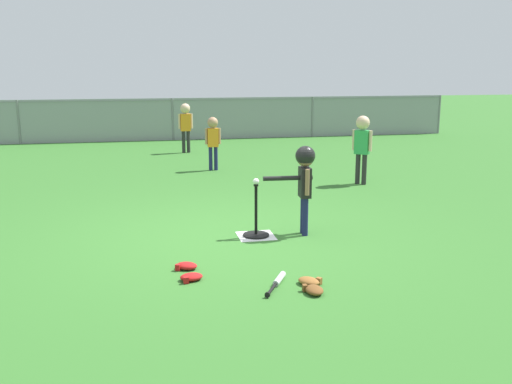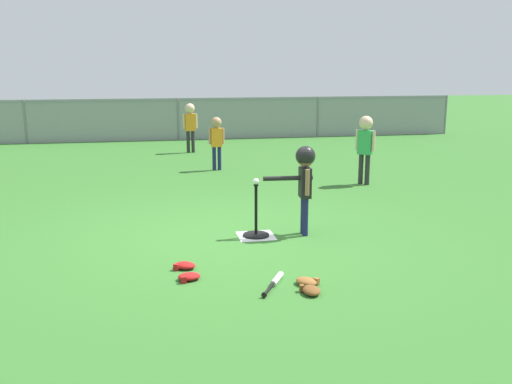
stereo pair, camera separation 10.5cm
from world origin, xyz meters
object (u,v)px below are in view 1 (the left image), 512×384
(fielder_deep_left, at_px, (185,121))
(fielder_deep_right, at_px, (213,136))
(glove_near_bats, at_px, (309,281))
(fielder_near_left, at_px, (362,140))
(glove_outfield_drop, at_px, (191,277))
(glove_by_plate, at_px, (314,290))
(glove_tossed_aside, at_px, (186,266))
(baseball_on_tee, at_px, (256,181))
(batter_child, at_px, (304,172))
(spare_bat_silver, at_px, (278,281))
(batting_tee, at_px, (256,228))

(fielder_deep_left, xyz_separation_m, fielder_deep_right, (0.33, -2.45, -0.07))
(fielder_deep_right, bearing_deg, glove_near_bats, -89.12)
(fielder_near_left, xyz_separation_m, glove_outfield_drop, (-3.34, -4.04, -0.73))
(fielder_deep_left, distance_m, glove_near_bats, 8.74)
(fielder_near_left, height_order, glove_outfield_drop, fielder_near_left)
(glove_by_plate, bearing_deg, fielder_deep_left, 92.58)
(glove_by_plate, bearing_deg, fielder_near_left, 63.67)
(fielder_deep_left, bearing_deg, glove_tossed_aside, -94.87)
(fielder_near_left, xyz_separation_m, glove_by_plate, (-2.27, -4.59, -0.73))
(glove_by_plate, bearing_deg, baseball_on_tee, 94.66)
(batter_child, bearing_deg, fielder_near_left, 56.22)
(fielder_deep_right, xyz_separation_m, spare_bat_silver, (-0.19, -6.17, -0.64))
(batting_tee, xyz_separation_m, fielder_deep_right, (0.08, 4.59, 0.58))
(glove_tossed_aside, bearing_deg, fielder_near_left, 47.86)
(batting_tee, bearing_deg, glove_outfield_drop, -124.54)
(baseball_on_tee, bearing_deg, batter_child, -3.76)
(fielder_deep_right, relative_size, glove_tossed_aside, 3.90)
(batter_child, height_order, fielder_deep_left, fielder_deep_left)
(fielder_deep_right, bearing_deg, batting_tee, -90.99)
(baseball_on_tee, distance_m, glove_near_bats, 1.79)
(fielder_deep_right, xyz_separation_m, glove_by_plate, (0.07, -6.47, -0.64))
(spare_bat_silver, distance_m, glove_by_plate, 0.40)
(glove_by_plate, distance_m, glove_near_bats, 0.22)
(glove_by_plate, relative_size, glove_near_bats, 0.82)
(batter_child, distance_m, fielder_deep_left, 7.12)
(fielder_deep_right, distance_m, glove_by_plate, 6.50)
(spare_bat_silver, relative_size, glove_tossed_aside, 1.93)
(batter_child, distance_m, spare_bat_silver, 1.86)
(batter_child, height_order, glove_by_plate, batter_child)
(glove_outfield_drop, bearing_deg, fielder_near_left, 50.42)
(glove_by_plate, height_order, glove_tossed_aside, same)
(baseball_on_tee, distance_m, glove_tossed_aside, 1.51)
(baseball_on_tee, bearing_deg, fielder_deep_right, 89.01)
(fielder_deep_left, bearing_deg, batting_tee, -87.98)
(glove_near_bats, relative_size, glove_outfield_drop, 1.15)
(batting_tee, bearing_deg, fielder_deep_left, 92.02)
(glove_near_bats, height_order, glove_tossed_aside, same)
(batting_tee, xyz_separation_m, spare_bat_silver, (-0.11, -1.58, -0.07))
(fielder_near_left, bearing_deg, batting_tee, -131.81)
(fielder_deep_left, xyz_separation_m, glove_outfield_drop, (-0.67, -8.36, -0.71))
(baseball_on_tee, height_order, glove_by_plate, baseball_on_tee)
(spare_bat_silver, bearing_deg, batter_child, 65.67)
(batting_tee, relative_size, fielder_near_left, 0.54)
(fielder_near_left, distance_m, spare_bat_silver, 5.04)
(batting_tee, bearing_deg, fielder_near_left, 48.19)
(glove_by_plate, bearing_deg, glove_near_bats, 84.19)
(glove_outfield_drop, bearing_deg, fielder_deep_right, 80.47)
(fielder_deep_left, xyz_separation_m, fielder_near_left, (2.67, -4.33, 0.02))
(baseball_on_tee, relative_size, glove_near_bats, 0.27)
(glove_outfield_drop, bearing_deg, glove_near_bats, -17.20)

